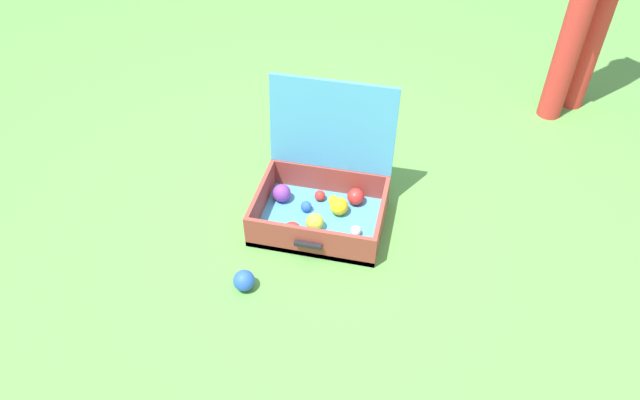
{
  "coord_description": "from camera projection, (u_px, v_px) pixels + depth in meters",
  "views": [
    {
      "loc": [
        0.31,
        -1.71,
        1.74
      ],
      "look_at": [
        -0.08,
        0.01,
        0.13
      ],
      "focal_mm": 32.65,
      "sensor_mm": 36.0,
      "label": 1
    }
  ],
  "objects": [
    {
      "name": "stray_ball_on_grass",
      "position": [
        244.0,
        281.0,
        2.19
      ],
      "size": [
        0.08,
        0.08,
        0.08
      ],
      "primitive_type": "sphere",
      "color": "blue",
      "rests_on": "ground"
    },
    {
      "name": "open_suitcase",
      "position": [
        323.0,
        193.0,
        2.44
      ],
      "size": [
        0.53,
        0.48,
        0.55
      ],
      "color": "#4799C6",
      "rests_on": "ground"
    },
    {
      "name": "ground_plane",
      "position": [
        339.0,
        228.0,
        2.46
      ],
      "size": [
        16.0,
        16.0,
        0.0
      ],
      "primitive_type": "plane",
      "color": "#569342"
    }
  ]
}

